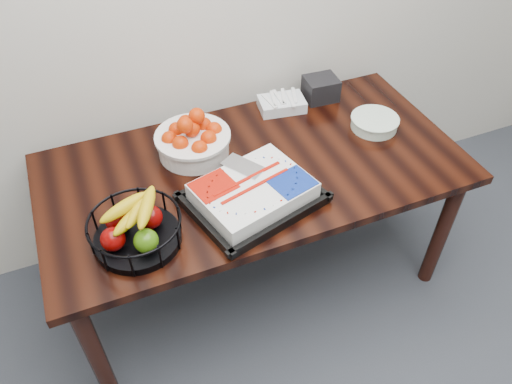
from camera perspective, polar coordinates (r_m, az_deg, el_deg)
name	(u,v)px	position (r m, az deg, el deg)	size (l,w,h in m)	color
table	(254,180)	(2.19, -0.24, 1.35)	(1.80, 0.90, 0.75)	black
cake_tray	(253,193)	(1.94, -0.34, -0.16)	(0.56, 0.49, 0.10)	black
tangerine_bowl	(193,137)	(2.16, -7.25, 6.28)	(0.33, 0.33, 0.21)	white
fruit_basket	(135,228)	(1.83, -13.62, -4.01)	(0.34, 0.34, 0.18)	black
plate_stack	(374,123)	(2.39, 13.38, 7.72)	(0.22, 0.22, 0.05)	white
fork_bag	(282,104)	(2.45, 2.96, 10.06)	(0.24, 0.17, 0.06)	silver
napkin_box	(321,89)	(2.54, 7.40, 11.65)	(0.16, 0.13, 0.11)	black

